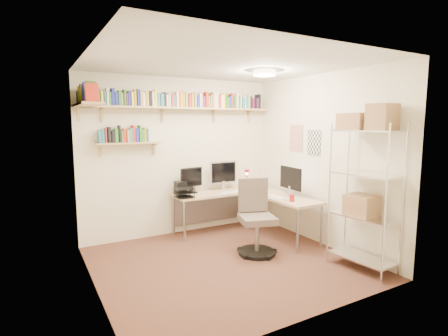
% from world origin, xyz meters
% --- Properties ---
extents(ground, '(3.20, 3.20, 0.00)m').
position_xyz_m(ground, '(0.00, 0.00, 0.00)').
color(ground, '#47291E').
rests_on(ground, ground).
extents(room_shell, '(3.24, 3.04, 2.52)m').
position_xyz_m(room_shell, '(0.00, 0.00, 1.55)').
color(room_shell, beige).
rests_on(room_shell, ground).
extents(wall_shelves, '(3.12, 1.09, 0.80)m').
position_xyz_m(wall_shelves, '(-0.41, 1.30, 2.03)').
color(wall_shelves, tan).
rests_on(wall_shelves, ground).
extents(corner_desk, '(1.78, 1.73, 1.15)m').
position_xyz_m(corner_desk, '(0.69, 0.99, 0.66)').
color(corner_desk, '#CEB486').
rests_on(corner_desk, ground).
extents(office_chair, '(0.57, 0.58, 1.03)m').
position_xyz_m(office_chair, '(0.53, 0.11, 0.43)').
color(office_chair, black).
rests_on(office_chair, ground).
extents(wire_rack, '(0.45, 0.81, 2.01)m').
position_xyz_m(wire_rack, '(1.36, -0.97, 1.32)').
color(wire_rack, silver).
rests_on(wire_rack, ground).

